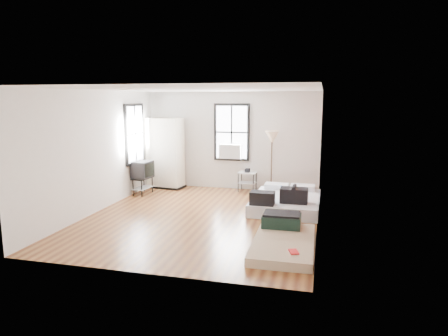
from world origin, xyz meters
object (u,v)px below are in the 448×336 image
(wardrobe, at_px, (166,153))
(side_table, at_px, (247,176))
(tv_stand, at_px, (142,171))
(floor_lamp, at_px, (272,140))
(mattress_bare, at_px, (283,237))
(mattress_main, at_px, (286,201))

(wardrobe, distance_m, side_table, 2.50)
(wardrobe, height_order, tv_stand, wardrobe)
(wardrobe, relative_size, side_table, 3.13)
(wardrobe, height_order, floor_lamp, wardrobe)
(mattress_bare, bearing_deg, mattress_main, 93.57)
(mattress_bare, relative_size, tv_stand, 2.17)
(floor_lamp, bearing_deg, mattress_bare, -79.53)
(wardrobe, bearing_deg, mattress_bare, -38.37)
(mattress_bare, bearing_deg, side_table, 108.81)
(mattress_bare, xyz_separation_m, side_table, (-1.41, 3.99, 0.31))
(mattress_main, height_order, floor_lamp, floor_lamp)
(mattress_main, relative_size, tv_stand, 2.32)
(mattress_bare, height_order, wardrobe, wardrobe)
(side_table, bearing_deg, mattress_bare, -70.54)
(mattress_bare, bearing_deg, floor_lamp, 99.82)
(side_table, relative_size, floor_lamp, 0.38)
(mattress_bare, distance_m, side_table, 4.24)
(mattress_main, bearing_deg, floor_lamp, 110.90)
(mattress_main, bearing_deg, tv_stand, 173.19)
(mattress_bare, height_order, side_table, side_table)
(side_table, bearing_deg, wardrobe, -178.35)
(mattress_bare, distance_m, wardrobe, 5.56)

